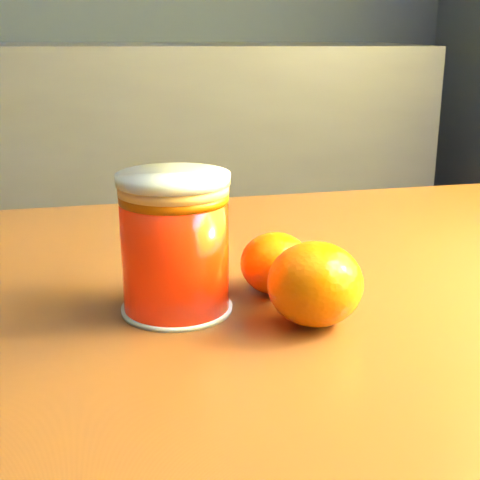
{
  "coord_description": "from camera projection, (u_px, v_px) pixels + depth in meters",
  "views": [
    {
      "loc": [
        1.02,
        -0.43,
        0.93
      ],
      "look_at": [
        1.04,
        0.07,
        0.77
      ],
      "focal_mm": 50.0,
      "sensor_mm": 36.0,
      "label": 1
    }
  ],
  "objects": [
    {
      "name": "orange_front",
      "position": [
        275.0,
        263.0,
        0.57
      ],
      "size": [
        0.07,
        0.07,
        0.05
      ],
      "primitive_type": "ellipsoid",
      "rotation": [
        0.0,
        0.0,
        -0.13
      ],
      "color": "#DB6004",
      "rests_on": "table"
    },
    {
      "name": "juice_glass",
      "position": [
        175.0,
        244.0,
        0.52
      ],
      "size": [
        0.09,
        0.09,
        0.11
      ],
      "rotation": [
        0.0,
        0.0,
        0.29
      ],
      "color": "red",
      "rests_on": "table"
    },
    {
      "name": "orange_back",
      "position": [
        315.0,
        284.0,
        0.5
      ],
      "size": [
        0.1,
        0.1,
        0.06
      ],
      "primitive_type": "ellipsoid",
      "rotation": [
        0.0,
        0.0,
        0.42
      ],
      "color": "#DB6004",
      "rests_on": "table"
    },
    {
      "name": "table",
      "position": [
        214.0,
        388.0,
        0.6
      ],
      "size": [
        1.06,
        0.83,
        0.72
      ],
      "rotation": [
        0.0,
        0.0,
        0.18
      ],
      "color": "brown",
      "rests_on": "ground"
    }
  ]
}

